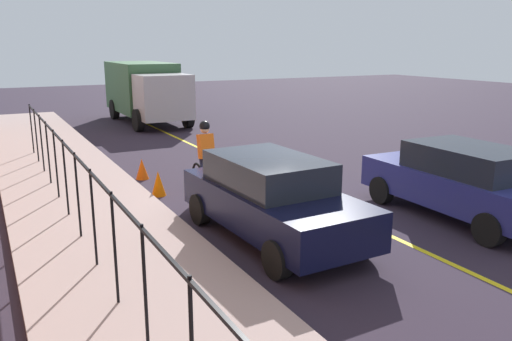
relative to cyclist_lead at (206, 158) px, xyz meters
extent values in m
plane|color=#2B222F|center=(-2.35, -0.41, -0.91)|extent=(80.00, 80.00, 0.00)
cube|color=yellow|center=(-2.35, -2.01, -0.91)|extent=(36.00, 0.12, 0.01)
cube|color=#A98D87|center=(-2.35, 2.99, -0.84)|extent=(40.00, 3.20, 0.15)
cylinder|color=black|center=(-6.42, 3.39, 0.04)|extent=(0.04, 0.04, 1.60)
cylinder|color=black|center=(-4.97, 3.39, 0.04)|extent=(0.04, 0.04, 1.60)
cylinder|color=black|center=(-3.52, 3.39, 0.04)|extent=(0.04, 0.04, 1.60)
cylinder|color=black|center=(-2.07, 3.39, 0.04)|extent=(0.04, 0.04, 1.60)
cylinder|color=black|center=(-0.62, 3.39, 0.04)|extent=(0.04, 0.04, 1.60)
cylinder|color=black|center=(0.83, 3.39, 0.04)|extent=(0.04, 0.04, 1.60)
cylinder|color=black|center=(2.28, 3.39, 0.04)|extent=(0.04, 0.04, 1.60)
cylinder|color=black|center=(3.73, 3.39, 0.04)|extent=(0.04, 0.04, 1.60)
cylinder|color=black|center=(5.18, 3.39, 0.04)|extent=(0.04, 0.04, 1.60)
cylinder|color=black|center=(6.63, 3.39, 0.04)|extent=(0.04, 0.04, 1.60)
cube|color=black|center=(-1.35, 3.39, 0.79)|extent=(15.94, 0.04, 0.04)
torus|color=black|center=(0.61, 0.00, -0.58)|extent=(0.66, 0.06, 0.66)
torus|color=black|center=(-0.44, 0.00, -0.58)|extent=(0.66, 0.06, 0.66)
cube|color=black|center=(0.08, 0.00, -0.33)|extent=(0.93, 0.04, 0.24)
cylinder|color=black|center=(-0.07, 0.00, -0.18)|extent=(0.03, 0.03, 0.35)
cube|color=#DD5B13|center=(-0.02, 0.00, 0.29)|extent=(0.34, 0.36, 0.63)
sphere|color=tan|center=(0.03, 0.00, 0.71)|extent=(0.22, 0.22, 0.22)
sphere|color=black|center=(0.03, 0.00, 0.78)|extent=(0.26, 0.26, 0.26)
cylinder|color=#191E38|center=(-0.04, 0.10, -0.23)|extent=(0.34, 0.12, 0.65)
cylinder|color=#191E38|center=(-0.04, -0.10, -0.23)|extent=(0.34, 0.12, 0.65)
cube|color=black|center=(-0.39, 0.00, -0.16)|extent=(0.24, 0.20, 0.18)
cube|color=navy|center=(-4.21, -4.12, -0.24)|extent=(4.43, 1.87, 0.70)
cube|color=#1E232D|center=(-4.41, -4.12, 0.39)|extent=(2.49, 1.62, 0.56)
cylinder|color=black|center=(-2.70, -3.30, -0.59)|extent=(0.64, 0.23, 0.64)
cylinder|color=black|center=(-2.73, -5.00, -0.59)|extent=(0.64, 0.23, 0.64)
cylinder|color=black|center=(-5.69, -3.25, -0.59)|extent=(0.64, 0.23, 0.64)
cube|color=black|center=(-3.54, 0.10, -0.24)|extent=(4.46, 1.96, 0.70)
cube|color=#1E232D|center=(-3.34, 0.11, 0.39)|extent=(2.52, 1.67, 0.56)
cylinder|color=black|center=(-5.00, -0.81, -0.59)|extent=(0.65, 0.24, 0.64)
cylinder|color=black|center=(-5.06, 0.89, -0.59)|extent=(0.65, 0.24, 0.64)
cylinder|color=black|center=(-2.01, -0.70, -0.59)|extent=(0.65, 0.24, 0.64)
cylinder|color=black|center=(-2.07, 1.00, -0.59)|extent=(0.65, 0.24, 0.64)
cube|color=#39643E|center=(13.41, -2.21, 0.72)|extent=(4.76, 2.40, 2.30)
cube|color=#BDB7BB|center=(9.99, -2.20, 0.52)|extent=(1.82, 2.21, 1.90)
cylinder|color=black|center=(10.13, -3.32, -0.43)|extent=(0.96, 0.30, 0.96)
cylinder|color=black|center=(10.13, -1.08, -0.43)|extent=(0.96, 0.30, 0.96)
cylinder|color=black|center=(14.47, -3.33, -0.43)|extent=(0.96, 0.30, 0.96)
cylinder|color=black|center=(14.47, -1.09, -0.43)|extent=(0.96, 0.30, 0.96)
cone|color=#F65307|center=(2.15, 1.03, -0.63)|extent=(0.36, 0.36, 0.57)
cone|color=#EF6202|center=(0.35, 1.13, -0.60)|extent=(0.36, 0.36, 0.62)
camera|label=1|loc=(-11.72, 4.79, 2.73)|focal=36.68mm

